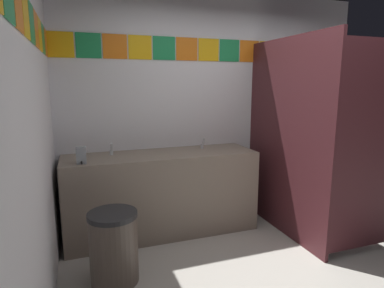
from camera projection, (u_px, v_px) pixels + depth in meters
name	position (u px, v px, depth m)	size (l,w,h in m)	color
ground_plane	(295.00, 284.00, 2.71)	(8.26, 8.26, 0.00)	#B2ADA3
wall_back	(217.00, 106.00, 4.01)	(3.75, 0.09, 2.71)	silver
wall_side	(24.00, 134.00, 1.84)	(0.09, 3.25, 2.71)	silver
vanity_counter	(162.00, 192.00, 3.59)	(2.06, 0.61, 0.90)	gray
faucet_left	(111.00, 150.00, 3.42)	(0.04, 0.10, 0.14)	silver
faucet_right	(203.00, 144.00, 3.76)	(0.04, 0.10, 0.14)	silver
soap_dispenser	(81.00, 155.00, 3.06)	(0.09, 0.09, 0.16)	gray
stall_divider	(314.00, 142.00, 3.32)	(0.92, 1.45, 2.11)	#471E23
toilet	(309.00, 192.00, 4.08)	(0.39, 0.49, 0.74)	white
trash_bin	(114.00, 247.00, 2.70)	(0.40, 0.40, 0.61)	brown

